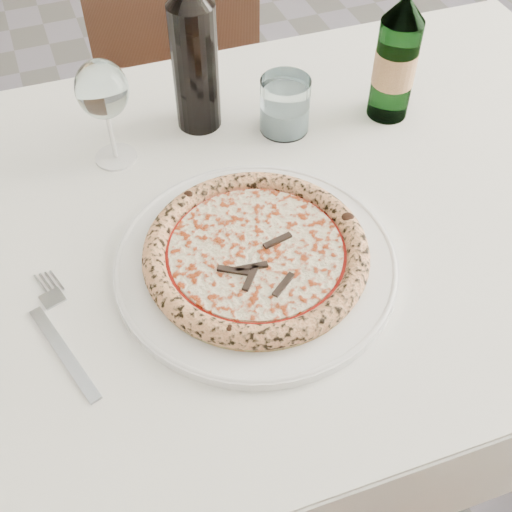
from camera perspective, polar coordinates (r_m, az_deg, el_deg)
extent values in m
cube|color=slate|center=(1.50, 0.11, -20.59)|extent=(5.00, 6.00, 0.02)
cube|color=brown|center=(0.92, -2.21, 2.54)|extent=(1.35, 0.80, 0.04)
cube|color=white|center=(0.90, -2.26, 3.55)|extent=(1.41, 0.86, 0.01)
cube|color=white|center=(1.28, -8.30, 12.25)|extent=(1.38, 0.01, 0.22)
cylinder|color=brown|center=(1.60, 15.15, 6.53)|extent=(0.06, 0.06, 0.71)
cube|color=brown|center=(1.59, -7.62, 12.29)|extent=(0.55, 0.55, 0.04)
cylinder|color=brown|center=(1.87, -0.66, 9.88)|extent=(0.04, 0.04, 0.43)
cylinder|color=brown|center=(1.60, -1.02, 1.62)|extent=(0.04, 0.04, 0.43)
cylinder|color=brown|center=(1.91, -11.78, 9.81)|extent=(0.04, 0.04, 0.43)
cylinder|color=brown|center=(1.65, -13.71, 1.77)|extent=(0.04, 0.04, 0.43)
cylinder|color=white|center=(0.83, 0.00, -0.59)|extent=(0.37, 0.37, 0.01)
torus|color=white|center=(0.83, 0.00, -0.36)|extent=(0.36, 0.36, 0.01)
cylinder|color=tan|center=(0.82, 0.00, 0.00)|extent=(0.28, 0.28, 0.01)
torus|color=#ECA269|center=(0.81, 0.00, 0.37)|extent=(0.29, 0.29, 0.03)
cylinder|color=#AC1000|center=(0.81, 0.00, 0.37)|extent=(0.24, 0.24, 0.00)
cylinder|color=#FFE9BD|center=(0.81, 0.00, 0.51)|extent=(0.22, 0.22, 0.00)
cube|color=black|center=(0.81, 1.85, 1.24)|extent=(0.04, 0.01, 0.00)
cube|color=black|center=(0.84, -0.15, 3.04)|extent=(0.02, 0.04, 0.00)
cube|color=black|center=(0.82, -4.24, 1.58)|extent=(0.04, 0.03, 0.00)
cube|color=black|center=(0.79, -1.33, -0.79)|extent=(0.04, 0.03, 0.00)
cube|color=black|center=(0.78, 2.32, -1.44)|extent=(0.02, 0.04, 0.00)
cube|color=#969CA5|center=(0.78, -16.65, -8.46)|extent=(0.06, 0.15, 0.00)
cube|color=#969CA5|center=(0.84, -17.71, -3.28)|extent=(0.03, 0.03, 0.00)
cylinder|color=#969CA5|center=(0.86, -18.66, -1.97)|extent=(0.00, 0.04, 0.00)
cylinder|color=#969CA5|center=(0.86, -18.23, -1.85)|extent=(0.00, 0.04, 0.00)
cylinder|color=#969CA5|center=(0.86, -17.80, -1.73)|extent=(0.00, 0.04, 0.00)
cylinder|color=#969CA5|center=(0.86, -17.37, -1.61)|extent=(0.00, 0.04, 0.00)
cylinder|color=white|center=(1.01, -12.32, 8.59)|extent=(0.06, 0.06, 0.00)
cylinder|color=white|center=(0.98, -12.74, 10.53)|extent=(0.01, 0.01, 0.08)
ellipsoid|color=white|center=(0.94, -13.55, 14.21)|extent=(0.07, 0.07, 0.09)
cylinder|color=white|center=(1.02, 2.58, 13.25)|extent=(0.08, 0.08, 0.09)
cylinder|color=silver|center=(1.03, 2.54, 12.29)|extent=(0.07, 0.07, 0.04)
cylinder|color=#366438|center=(1.05, 12.18, 15.88)|extent=(0.06, 0.06, 0.16)
cone|color=#366438|center=(1.00, 13.17, 20.69)|extent=(0.06, 0.06, 0.04)
cylinder|color=#DAB671|center=(1.05, 12.23, 16.11)|extent=(0.07, 0.07, 0.06)
cylinder|color=black|center=(1.00, -5.41, 16.31)|extent=(0.07, 0.07, 0.20)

